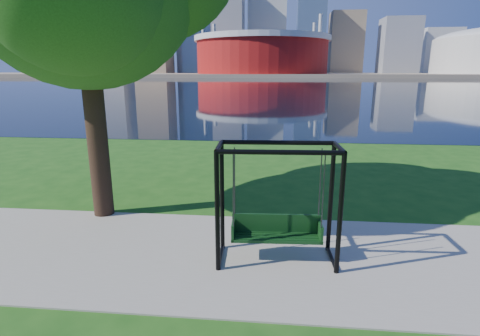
# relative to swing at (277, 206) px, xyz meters

# --- Properties ---
(ground) EXTENTS (900.00, 900.00, 0.00)m
(ground) POSITION_rel_swing_xyz_m (-0.52, 0.57, -1.11)
(ground) COLOR #1E5114
(ground) RESTS_ON ground
(path) EXTENTS (120.00, 4.00, 0.03)m
(path) POSITION_rel_swing_xyz_m (-0.52, 0.07, -1.10)
(path) COLOR #9E937F
(path) RESTS_ON ground
(river) EXTENTS (900.00, 180.00, 0.02)m
(river) POSITION_rel_swing_xyz_m (-0.52, 102.57, -1.10)
(river) COLOR black
(river) RESTS_ON ground
(far_bank) EXTENTS (900.00, 228.00, 2.00)m
(far_bank) POSITION_rel_swing_xyz_m (-0.52, 306.57, -0.11)
(far_bank) COLOR #937F60
(far_bank) RESTS_ON ground
(stadium) EXTENTS (83.00, 83.00, 32.00)m
(stadium) POSITION_rel_swing_xyz_m (-10.52, 235.57, 13.12)
(stadium) COLOR maroon
(stadium) RESTS_ON far_bank
(skyline) EXTENTS (392.00, 66.00, 96.50)m
(skyline) POSITION_rel_swing_xyz_m (-4.79, 319.97, 34.78)
(skyline) COLOR gray
(skyline) RESTS_ON far_bank
(swing) EXTENTS (2.29, 1.08, 2.30)m
(swing) POSITION_rel_swing_xyz_m (0.00, 0.00, 0.00)
(swing) COLOR black
(swing) RESTS_ON ground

